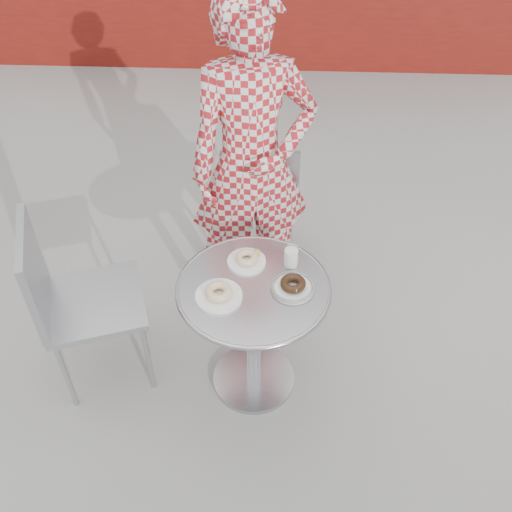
{
  "coord_description": "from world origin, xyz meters",
  "views": [
    {
      "loc": [
        0.08,
        -1.74,
        2.45
      ],
      "look_at": [
        -0.01,
        0.08,
        0.75
      ],
      "focal_mm": 40.0,
      "sensor_mm": 36.0,
      "label": 1
    }
  ],
  "objects_px": {
    "chair_far": "(260,221)",
    "seated_person": "(252,165)",
    "plate_near": "(219,294)",
    "bistro_table": "(253,312)",
    "milk_cup": "(291,257)",
    "chair_left": "(99,329)",
    "plate_checker": "(293,286)",
    "plate_far": "(247,259)"
  },
  "relations": [
    {
      "from": "chair_far",
      "to": "seated_person",
      "type": "relative_size",
      "value": 0.5
    },
    {
      "from": "milk_cup",
      "to": "bistro_table",
      "type": "bearing_deg",
      "value": -138.21
    },
    {
      "from": "plate_far",
      "to": "milk_cup",
      "type": "relative_size",
      "value": 1.66
    },
    {
      "from": "plate_checker",
      "to": "milk_cup",
      "type": "bearing_deg",
      "value": 93.48
    },
    {
      "from": "plate_far",
      "to": "plate_checker",
      "type": "relative_size",
      "value": 0.91
    },
    {
      "from": "seated_person",
      "to": "plate_far",
      "type": "distance_m",
      "value": 0.53
    },
    {
      "from": "chair_left",
      "to": "plate_near",
      "type": "relative_size",
      "value": 4.7
    },
    {
      "from": "bistro_table",
      "to": "plate_checker",
      "type": "xyz_separation_m",
      "value": [
        0.17,
        -0.0,
        0.18
      ]
    },
    {
      "from": "chair_left",
      "to": "milk_cup",
      "type": "bearing_deg",
      "value": -103.09
    },
    {
      "from": "seated_person",
      "to": "milk_cup",
      "type": "relative_size",
      "value": 16.5
    },
    {
      "from": "bistro_table",
      "to": "seated_person",
      "type": "relative_size",
      "value": 0.4
    },
    {
      "from": "chair_far",
      "to": "milk_cup",
      "type": "xyz_separation_m",
      "value": [
        0.17,
        -0.81,
        0.47
      ]
    },
    {
      "from": "chair_left",
      "to": "plate_checker",
      "type": "relative_size",
      "value": 4.9
    },
    {
      "from": "chair_far",
      "to": "plate_far",
      "type": "height_order",
      "value": "chair_far"
    },
    {
      "from": "chair_left",
      "to": "plate_near",
      "type": "xyz_separation_m",
      "value": [
        0.62,
        -0.12,
        0.41
      ]
    },
    {
      "from": "chair_far",
      "to": "plate_checker",
      "type": "bearing_deg",
      "value": 98.56
    },
    {
      "from": "plate_near",
      "to": "milk_cup",
      "type": "height_order",
      "value": "milk_cup"
    },
    {
      "from": "chair_far",
      "to": "plate_far",
      "type": "xyz_separation_m",
      "value": [
        -0.03,
        -0.8,
        0.43
      ]
    },
    {
      "from": "seated_person",
      "to": "plate_checker",
      "type": "bearing_deg",
      "value": -87.42
    },
    {
      "from": "bistro_table",
      "to": "chair_left",
      "type": "xyz_separation_m",
      "value": [
        -0.76,
        0.06,
        -0.23
      ]
    },
    {
      "from": "chair_left",
      "to": "seated_person",
      "type": "relative_size",
      "value": 0.54
    },
    {
      "from": "plate_checker",
      "to": "plate_near",
      "type": "bearing_deg",
      "value": -168.45
    },
    {
      "from": "bistro_table",
      "to": "chair_far",
      "type": "bearing_deg",
      "value": 90.6
    },
    {
      "from": "bistro_table",
      "to": "milk_cup",
      "type": "height_order",
      "value": "milk_cup"
    },
    {
      "from": "plate_far",
      "to": "milk_cup",
      "type": "height_order",
      "value": "milk_cup"
    },
    {
      "from": "chair_far",
      "to": "plate_near",
      "type": "relative_size",
      "value": 4.33
    },
    {
      "from": "chair_far",
      "to": "plate_far",
      "type": "distance_m",
      "value": 0.91
    },
    {
      "from": "chair_far",
      "to": "plate_near",
      "type": "xyz_separation_m",
      "value": [
        -0.13,
        -1.02,
        0.44
      ]
    },
    {
      "from": "plate_near",
      "to": "plate_far",
      "type": "bearing_deg",
      "value": 64.09
    },
    {
      "from": "bistro_table",
      "to": "milk_cup",
      "type": "distance_m",
      "value": 0.3
    },
    {
      "from": "chair_far",
      "to": "seated_person",
      "type": "distance_m",
      "value": 0.67
    },
    {
      "from": "plate_near",
      "to": "plate_checker",
      "type": "distance_m",
      "value": 0.32
    },
    {
      "from": "chair_left",
      "to": "chair_far",
      "type": "bearing_deg",
      "value": -58.29
    },
    {
      "from": "chair_far",
      "to": "plate_checker",
      "type": "relative_size",
      "value": 4.53
    },
    {
      "from": "chair_far",
      "to": "bistro_table",
      "type": "bearing_deg",
      "value": 88.6
    },
    {
      "from": "seated_person",
      "to": "plate_near",
      "type": "xyz_separation_m",
      "value": [
        -0.1,
        -0.73,
        -0.16
      ]
    },
    {
      "from": "chair_left",
      "to": "plate_far",
      "type": "relative_size",
      "value": 5.41
    },
    {
      "from": "bistro_table",
      "to": "plate_far",
      "type": "relative_size",
      "value": 3.94
    },
    {
      "from": "plate_near",
      "to": "plate_checker",
      "type": "height_order",
      "value": "plate_near"
    },
    {
      "from": "bistro_table",
      "to": "seated_person",
      "type": "distance_m",
      "value": 0.75
    },
    {
      "from": "chair_left",
      "to": "plate_checker",
      "type": "height_order",
      "value": "chair_left"
    },
    {
      "from": "plate_near",
      "to": "milk_cup",
      "type": "relative_size",
      "value": 1.91
    }
  ]
}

